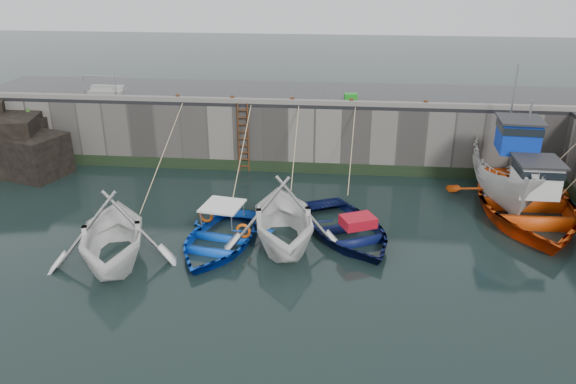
# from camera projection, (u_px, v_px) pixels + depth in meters

# --- Properties ---
(ground) EXTENTS (120.00, 120.00, 0.00)m
(ground) POSITION_uv_depth(u_px,v_px,m) (253.00, 290.00, 16.72)
(ground) COLOR black
(ground) RESTS_ON ground
(quay_back) EXTENTS (30.00, 5.00, 3.00)m
(quay_back) POSITION_uv_depth(u_px,v_px,m) (292.00, 126.00, 27.61)
(quay_back) COLOR slate
(quay_back) RESTS_ON ground
(road_back) EXTENTS (30.00, 5.00, 0.16)m
(road_back) POSITION_uv_depth(u_px,v_px,m) (293.00, 94.00, 26.99)
(road_back) COLOR black
(road_back) RESTS_ON quay_back
(kerb_back) EXTENTS (30.00, 0.30, 0.20)m
(kerb_back) POSITION_uv_depth(u_px,v_px,m) (288.00, 102.00, 24.77)
(kerb_back) COLOR slate
(kerb_back) RESTS_ON road_back
(algae_back) EXTENTS (30.00, 0.08, 0.50)m
(algae_back) POSITION_uv_depth(u_px,v_px,m) (287.00, 167.00, 25.76)
(algae_back) COLOR black
(algae_back) RESTS_ON ground
(rock_outcrop) EXTENTS (5.85, 4.24, 3.41)m
(rock_outcrop) POSITION_uv_depth(u_px,v_px,m) (6.00, 143.00, 25.79)
(rock_outcrop) COLOR black
(rock_outcrop) RESTS_ON ground
(ladder) EXTENTS (0.51, 0.08, 3.20)m
(ladder) POSITION_uv_depth(u_px,v_px,m) (243.00, 138.00, 25.38)
(ladder) COLOR #3F1E0F
(ladder) RESTS_ON ground
(boat_near_white) EXTENTS (5.60, 6.06, 2.64)m
(boat_near_white) POSITION_uv_depth(u_px,v_px,m) (115.00, 260.00, 18.36)
(boat_near_white) COLOR white
(boat_near_white) RESTS_ON ground
(boat_near_white_rope) EXTENTS (0.04, 6.72, 3.10)m
(boat_near_white_rope) POSITION_uv_depth(u_px,v_px,m) (166.00, 194.00, 23.49)
(boat_near_white_rope) COLOR tan
(boat_near_white_rope) RESTS_ON ground
(boat_near_blue) EXTENTS (4.12, 5.24, 0.98)m
(boat_near_blue) POSITION_uv_depth(u_px,v_px,m) (219.00, 245.00, 19.34)
(boat_near_blue) COLOR blue
(boat_near_blue) RESTS_ON ground
(boat_near_blue_rope) EXTENTS (0.04, 5.47, 3.10)m
(boat_near_blue_rope) POSITION_uv_depth(u_px,v_px,m) (243.00, 190.00, 23.84)
(boat_near_blue_rope) COLOR tan
(boat_near_blue_rope) RESTS_ON ground
(boat_near_blacktrim) EXTENTS (5.29, 5.85, 2.69)m
(boat_near_blacktrim) POSITION_uv_depth(u_px,v_px,m) (283.00, 244.00, 19.42)
(boat_near_blacktrim) COLOR white
(boat_near_blacktrim) RESTS_ON ground
(boat_near_blacktrim_rope) EXTENTS (0.04, 5.20, 3.10)m
(boat_near_blacktrim_rope) POSITION_uv_depth(u_px,v_px,m) (295.00, 191.00, 23.78)
(boat_near_blacktrim_rope) COLOR tan
(boat_near_blacktrim_rope) RESTS_ON ground
(boat_near_navy) EXTENTS (5.44, 6.14, 1.05)m
(boat_near_navy) POSITION_uv_depth(u_px,v_px,m) (347.00, 236.00, 19.98)
(boat_near_navy) COLOR #0A1242
(boat_near_navy) RESTS_ON ground
(boat_near_navy_rope) EXTENTS (0.04, 4.50, 3.10)m
(boat_near_navy_rope) POSITION_uv_depth(u_px,v_px,m) (347.00, 189.00, 23.95)
(boat_near_navy_rope) COLOR tan
(boat_near_navy_rope) RESTS_ON ground
(boat_far_white) EXTENTS (3.04, 6.94, 5.62)m
(boat_far_white) POSITION_uv_depth(u_px,v_px,m) (508.00, 174.00, 22.56)
(boat_far_white) COLOR silver
(boat_far_white) RESTS_ON ground
(boat_far_orange) EXTENTS (5.33, 7.45, 4.54)m
(boat_far_orange) POSITION_uv_depth(u_px,v_px,m) (526.00, 204.00, 21.31)
(boat_far_orange) COLOR #D8430B
(boat_far_orange) RESTS_ON ground
(fish_crate) EXTENTS (0.63, 0.47, 0.27)m
(fish_crate) POSITION_uv_depth(u_px,v_px,m) (351.00, 96.00, 25.58)
(fish_crate) COLOR #1A921D
(fish_crate) RESTS_ON road_back
(railing) EXTENTS (1.60, 1.05, 1.00)m
(railing) POSITION_uv_depth(u_px,v_px,m) (106.00, 90.00, 26.55)
(railing) COLOR #A5A8AD
(railing) RESTS_ON road_back
(bollard_a) EXTENTS (0.18, 0.18, 0.28)m
(bollard_a) POSITION_uv_depth(u_px,v_px,m) (178.00, 98.00, 25.31)
(bollard_a) COLOR #3F1E0F
(bollard_a) RESTS_ON road_back
(bollard_b) EXTENTS (0.18, 0.18, 0.28)m
(bollard_b) POSITION_uv_depth(u_px,v_px,m) (232.00, 99.00, 25.08)
(bollard_b) COLOR #3F1E0F
(bollard_b) RESTS_ON road_back
(bollard_c) EXTENTS (0.18, 0.18, 0.28)m
(bollard_c) POSITION_uv_depth(u_px,v_px,m) (292.00, 100.00, 24.83)
(bollard_c) COLOR #3F1E0F
(bollard_c) RESTS_ON road_back
(bollard_d) EXTENTS (0.18, 0.18, 0.28)m
(bollard_d) POSITION_uv_depth(u_px,v_px,m) (351.00, 102.00, 24.59)
(bollard_d) COLOR #3F1E0F
(bollard_d) RESTS_ON road_back
(bollard_e) EXTENTS (0.18, 0.18, 0.28)m
(bollard_e) POSITION_uv_depth(u_px,v_px,m) (426.00, 104.00, 24.29)
(bollard_e) COLOR #3F1E0F
(bollard_e) RESTS_ON road_back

